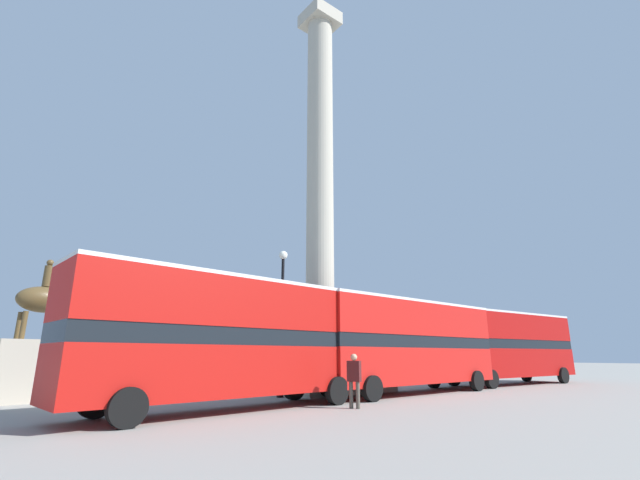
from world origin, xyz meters
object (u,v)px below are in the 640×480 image
object	(u,v)px
monument_column	(320,260)
bus_c	(507,345)
equestrian_statue	(35,358)
street_lamp	(282,315)
bus_b	(406,342)
pedestrian_near_lamp	(354,377)
bus_a	(234,336)

from	to	relation	value
monument_column	bus_c	xyz separation A→B (m)	(12.30, -3.68, -4.46)
equestrian_statue	street_lamp	size ratio (longest dim) A/B	0.88
bus_b	pedestrian_near_lamp	world-z (taller)	bus_b
equestrian_statue	pedestrian_near_lamp	distance (m)	13.04
equestrian_statue	pedestrian_near_lamp	xyz separation A→B (m)	(8.53, -9.84, -0.62)
bus_a	monument_column	bearing A→B (deg)	26.04
monument_column	bus_a	size ratio (longest dim) A/B	2.20
bus_c	street_lamp	xyz separation A→B (m)	(-15.81, 2.07, 1.12)
bus_c	street_lamp	world-z (taller)	street_lamp
pedestrian_near_lamp	bus_a	bearing A→B (deg)	-140.84
bus_a	street_lamp	distance (m)	4.96
bus_b	street_lamp	xyz separation A→B (m)	(-5.72, 2.34, 1.14)
equestrian_statue	pedestrian_near_lamp	size ratio (longest dim) A/B	3.16
bus_a	pedestrian_near_lamp	world-z (taller)	bus_a
equestrian_statue	pedestrian_near_lamp	world-z (taller)	equestrian_statue
bus_c	pedestrian_near_lamp	bearing A→B (deg)	-166.26
bus_b	monument_column	bearing A→B (deg)	116.93
equestrian_statue	street_lamp	distance (m)	10.18
monument_column	pedestrian_near_lamp	distance (m)	9.54
bus_a	equestrian_statue	world-z (taller)	equestrian_statue
monument_column	street_lamp	size ratio (longest dim) A/B	3.71
bus_c	equestrian_statue	bearing A→B (deg)	167.69
monument_column	street_lamp	world-z (taller)	monument_column
bus_a	bus_b	distance (m)	9.61
bus_c	pedestrian_near_lamp	distance (m)	16.34
monument_column	pedestrian_near_lamp	xyz separation A→B (m)	(-3.72, -6.58, -5.83)
monument_column	bus_b	size ratio (longest dim) A/B	2.12
pedestrian_near_lamp	monument_column	bearing A→B (deg)	129.24
monument_column	bus_b	distance (m)	6.37
monument_column	bus_c	bearing A→B (deg)	-16.64
bus_c	monument_column	bearing A→B (deg)	166.84
bus_b	bus_c	size ratio (longest dim) A/B	1.01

